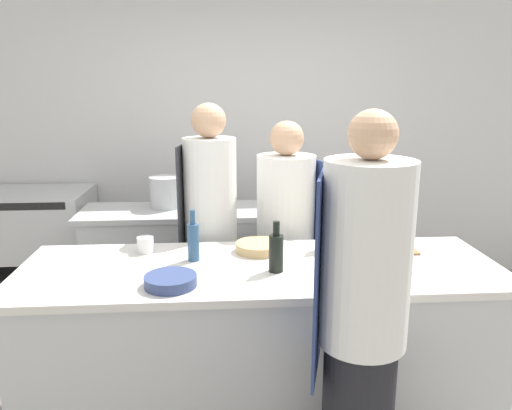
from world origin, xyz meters
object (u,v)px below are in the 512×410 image
(oven_range, at_px, (32,247))
(bottle_cooking_oil, at_px, (402,259))
(bottle_vinegar, at_px, (329,231))
(stockpot, at_px, (166,192))
(bowl_prep_small, at_px, (171,281))
(chef_at_pass_far, at_px, (211,234))
(bottle_wine, at_px, (276,252))
(cup, at_px, (145,245))
(chef_at_stove, at_px, (286,241))
(bowl_mixing_large, at_px, (259,247))
(bottle_olive_oil, at_px, (193,241))
(bottle_sauce, at_px, (386,266))
(chef_at_prep_near, at_px, (361,326))

(oven_range, relative_size, bottle_cooking_oil, 3.88)
(bottle_vinegar, height_order, stockpot, bottle_vinegar)
(bowl_prep_small, bearing_deg, stockpot, 96.49)
(chef_at_pass_far, height_order, stockpot, chef_at_pass_far)
(stockpot, bearing_deg, bottle_cooking_oil, -49.81)
(bottle_wine, height_order, cup, bottle_wine)
(bowl_prep_small, distance_m, stockpot, 1.60)
(bottle_wine, distance_m, bottle_cooking_oil, 0.63)
(stockpot, bearing_deg, chef_at_stove, -34.82)
(bottle_wine, xyz_separation_m, bowl_mixing_large, (-0.06, 0.32, -0.08))
(chef_at_stove, bearing_deg, bottle_cooking_oil, 13.83)
(chef_at_stove, xyz_separation_m, bowl_mixing_large, (-0.23, -0.51, 0.13))
(cup, bearing_deg, bottle_olive_oil, -28.40)
(bottle_wine, bearing_deg, cup, 153.98)
(bottle_vinegar, xyz_separation_m, bottle_wine, (-0.35, -0.33, -0.00))
(bottle_wine, height_order, bowl_prep_small, bottle_wine)
(stockpot, bearing_deg, bowl_prep_small, -83.51)
(bottle_sauce, xyz_separation_m, bowl_prep_small, (-1.02, 0.10, -0.09))
(chef_at_stove, relative_size, stockpot, 6.47)
(oven_range, relative_size, bottle_olive_oil, 3.46)
(bottle_cooking_oil, relative_size, stockpot, 1.02)
(bottle_wine, bearing_deg, stockpot, 116.35)
(bowl_mixing_large, bearing_deg, bowl_prep_small, -134.09)
(chef_at_prep_near, relative_size, bottle_sauce, 6.07)
(cup, bearing_deg, bottle_wine, -26.02)
(bottle_olive_oil, distance_m, bottle_wine, 0.48)
(chef_at_pass_far, xyz_separation_m, bottle_wine, (0.35, -0.77, 0.13))
(bottle_cooking_oil, xyz_separation_m, bottle_sauce, (-0.12, -0.13, 0.01))
(bowl_mixing_large, xyz_separation_m, bowl_prep_small, (-0.46, -0.48, 0.00))
(chef_at_prep_near, bearing_deg, chef_at_pass_far, 40.97)
(bottle_wine, relative_size, cup, 2.83)
(chef_at_prep_near, relative_size, bottle_olive_oil, 6.15)
(chef_at_prep_near, height_order, bottle_olive_oil, chef_at_prep_near)
(bowl_mixing_large, relative_size, cup, 2.82)
(bottle_vinegar, xyz_separation_m, bowl_mixing_large, (-0.41, -0.02, -0.08))
(chef_at_prep_near, relative_size, bowl_mixing_large, 6.58)
(stockpot, bearing_deg, chef_at_pass_far, -61.76)
(bottle_olive_oil, bearing_deg, chef_at_stove, 46.61)
(chef_at_prep_near, distance_m, chef_at_stove, 1.42)
(chef_at_prep_near, xyz_separation_m, bowl_mixing_large, (-0.35, 0.90, 0.05))
(bottle_wine, distance_m, bottle_sauce, 0.56)
(bottle_vinegar, xyz_separation_m, stockpot, (-1.06, 1.10, 0.01))
(oven_range, relative_size, chef_at_pass_far, 0.57)
(chef_at_stove, bearing_deg, bottle_vinegar, 9.36)
(chef_at_stove, relative_size, bowl_mixing_large, 6.04)
(bowl_mixing_large, relative_size, bowl_prep_small, 1.06)
(bottle_wine, distance_m, stockpot, 1.60)
(bowl_mixing_large, bearing_deg, bottle_cooking_oil, -33.80)
(stockpot, bearing_deg, bowl_mixing_large, -59.92)
(oven_range, bearing_deg, bottle_olive_oil, -47.35)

